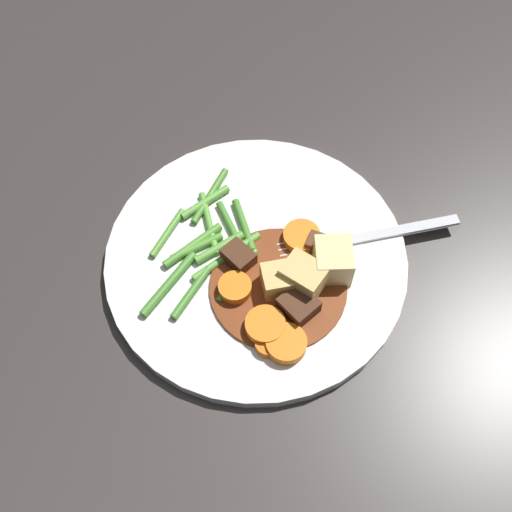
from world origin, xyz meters
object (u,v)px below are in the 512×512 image
(potato_chunk_1, at_px, (300,281))
(fork, at_px, (364,237))
(potato_chunk_2, at_px, (333,261))
(carrot_slice_0, at_px, (265,326))
(carrot_slice_1, at_px, (235,288))
(meat_chunk_0, at_px, (298,306))
(meat_chunk_1, at_px, (238,257))
(carrot_slice_4, at_px, (286,344))
(dinner_plate, at_px, (256,259))
(meat_chunk_2, at_px, (317,244))
(carrot_slice_2, at_px, (301,237))
(carrot_slice_3, at_px, (269,343))
(potato_chunk_0, at_px, (279,281))

(potato_chunk_1, height_order, fork, potato_chunk_1)
(potato_chunk_2, xyz_separation_m, fork, (0.01, 0.05, -0.01))
(carrot_slice_0, relative_size, fork, 0.24)
(carrot_slice_1, height_order, potato_chunk_2, potato_chunk_2)
(meat_chunk_0, distance_m, meat_chunk_1, 0.07)
(potato_chunk_2, distance_m, meat_chunk_0, 0.05)
(carrot_slice_4, height_order, potato_chunk_2, potato_chunk_2)
(dinner_plate, distance_m, carrot_slice_1, 0.04)
(meat_chunk_2, distance_m, fork, 0.05)
(carrot_slice_2, height_order, carrot_slice_3, carrot_slice_2)
(carrot_slice_1, height_order, meat_chunk_1, meat_chunk_1)
(potato_chunk_2, relative_size, meat_chunk_2, 1.95)
(potato_chunk_2, bearing_deg, carrot_slice_1, -128.10)
(meat_chunk_2, bearing_deg, dinner_plate, -134.69)
(potato_chunk_2, height_order, meat_chunk_0, potato_chunk_2)
(carrot_slice_2, xyz_separation_m, carrot_slice_4, (0.05, -0.09, -0.00))
(dinner_plate, height_order, meat_chunk_0, meat_chunk_0)
(meat_chunk_0, bearing_deg, carrot_slice_2, 123.21)
(carrot_slice_1, distance_m, meat_chunk_2, 0.09)
(carrot_slice_1, distance_m, potato_chunk_0, 0.04)
(dinner_plate, relative_size, potato_chunk_1, 7.64)
(potato_chunk_2, height_order, fork, potato_chunk_2)
(dinner_plate, bearing_deg, carrot_slice_4, -36.60)
(potato_chunk_0, distance_m, meat_chunk_1, 0.04)
(meat_chunk_1, bearing_deg, potato_chunk_0, 0.69)
(carrot_slice_1, bearing_deg, potato_chunk_0, 43.18)
(dinner_plate, xyz_separation_m, carrot_slice_0, (0.05, -0.05, 0.01))
(carrot_slice_1, xyz_separation_m, meat_chunk_0, (0.06, 0.02, 0.00))
(potato_chunk_2, relative_size, meat_chunk_1, 1.29)
(fork, bearing_deg, carrot_slice_1, -117.28)
(carrot_slice_4, relative_size, meat_chunk_0, 1.20)
(carrot_slice_0, distance_m, potato_chunk_2, 0.08)
(dinner_plate, xyz_separation_m, carrot_slice_1, (0.01, -0.04, 0.01))
(carrot_slice_1, height_order, carrot_slice_4, carrot_slice_1)
(potato_chunk_1, distance_m, meat_chunk_1, 0.06)
(dinner_plate, height_order, carrot_slice_4, carrot_slice_4)
(potato_chunk_2, bearing_deg, meat_chunk_2, 156.30)
(dinner_plate, xyz_separation_m, fork, (0.07, 0.08, 0.01))
(carrot_slice_2, relative_size, meat_chunk_2, 1.88)
(potato_chunk_2, relative_size, fork, 0.25)
(carrot_slice_2, xyz_separation_m, meat_chunk_1, (-0.03, -0.05, 0.00))
(carrot_slice_2, bearing_deg, carrot_slice_3, -69.11)
(carrot_slice_2, distance_m, carrot_slice_3, 0.11)
(carrot_slice_1, bearing_deg, meat_chunk_1, 122.39)
(carrot_slice_4, bearing_deg, carrot_slice_2, 118.54)
(meat_chunk_1, bearing_deg, carrot_slice_0, -32.92)
(potato_chunk_0, bearing_deg, meat_chunk_2, 86.02)
(carrot_slice_1, relative_size, fork, 0.21)
(carrot_slice_2, relative_size, carrot_slice_3, 1.38)
(carrot_slice_3, xyz_separation_m, potato_chunk_0, (-0.03, 0.05, 0.01))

